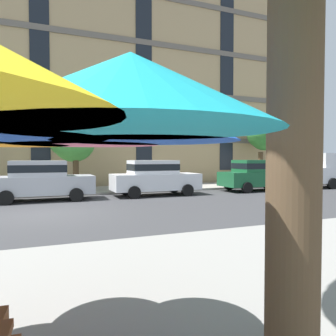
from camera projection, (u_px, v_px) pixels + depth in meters
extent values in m
plane|color=#38383A|center=(40.00, 215.00, 10.49)|extent=(120.00, 120.00, 0.00)
cube|color=#9E998E|center=(41.00, 192.00, 16.80)|extent=(56.00, 3.60, 0.12)
cube|color=tan|center=(40.00, 79.00, 24.15)|extent=(45.04, 12.00, 16.00)
cube|color=#6B6056|center=(41.00, 136.00, 18.70)|extent=(44.14, 0.08, 0.36)
cube|color=#6B6056|center=(40.00, 82.00, 18.60)|extent=(44.14, 0.08, 0.36)
cube|color=#6B6056|center=(39.00, 27.00, 18.49)|extent=(44.14, 0.08, 0.36)
cube|color=black|center=(40.00, 48.00, 18.54)|extent=(1.10, 0.06, 14.80)
cube|color=black|center=(144.00, 60.00, 20.93)|extent=(1.10, 0.06, 14.80)
cube|color=black|center=(227.00, 70.00, 23.31)|extent=(1.10, 0.06, 14.80)
cube|color=black|center=(294.00, 78.00, 25.69)|extent=(1.10, 0.06, 14.80)
cube|color=#A8AAB2|center=(42.00, 185.00, 13.92)|extent=(4.40, 1.76, 0.80)
cube|color=#A8AAB2|center=(38.00, 168.00, 13.84)|extent=(2.30, 1.55, 0.68)
cube|color=black|center=(38.00, 168.00, 13.84)|extent=(2.32, 1.57, 0.32)
cylinder|color=black|center=(73.00, 191.00, 15.26)|extent=(0.60, 0.22, 0.60)
cylinder|color=black|center=(76.00, 195.00, 13.62)|extent=(0.60, 0.22, 0.60)
cylinder|color=black|center=(10.00, 193.00, 14.25)|extent=(0.60, 0.22, 0.60)
cylinder|color=black|center=(6.00, 198.00, 12.61)|extent=(0.60, 0.22, 0.60)
cube|color=silver|center=(156.00, 182.00, 15.89)|extent=(4.40, 1.76, 0.80)
cube|color=silver|center=(153.00, 167.00, 15.81)|extent=(2.30, 1.55, 0.68)
cube|color=black|center=(153.00, 167.00, 15.81)|extent=(2.32, 1.57, 0.32)
cylinder|color=black|center=(174.00, 187.00, 17.23)|extent=(0.60, 0.22, 0.60)
cylinder|color=black|center=(187.00, 190.00, 15.60)|extent=(0.60, 0.22, 0.60)
cylinder|color=black|center=(125.00, 189.00, 16.22)|extent=(0.60, 0.22, 0.60)
cylinder|color=black|center=(134.00, 192.00, 14.58)|extent=(0.60, 0.22, 0.60)
cube|color=#195933|center=(258.00, 179.00, 18.22)|extent=(4.40, 1.76, 0.80)
cube|color=#195933|center=(256.00, 166.00, 18.14)|extent=(2.30, 1.55, 0.68)
cube|color=black|center=(256.00, 166.00, 18.14)|extent=(2.32, 1.57, 0.32)
cylinder|color=black|center=(267.00, 184.00, 19.55)|extent=(0.60, 0.22, 0.60)
cylinder|color=black|center=(287.00, 186.00, 17.92)|extent=(0.60, 0.22, 0.60)
cylinder|color=black|center=(229.00, 185.00, 18.54)|extent=(0.60, 0.22, 0.60)
cylinder|color=black|center=(247.00, 188.00, 16.91)|extent=(0.60, 0.22, 0.60)
cube|color=silver|center=(325.00, 160.00, 20.14)|extent=(1.90, 1.75, 0.90)
cylinder|color=black|center=(308.00, 181.00, 20.89)|extent=(0.68, 0.22, 0.68)
cylinder|color=black|center=(332.00, 184.00, 19.12)|extent=(0.68, 0.22, 0.68)
cylinder|color=#4C3823|center=(76.00, 173.00, 17.11)|extent=(0.32, 0.32, 2.12)
sphere|color=#387F33|center=(74.00, 140.00, 17.28)|extent=(2.37, 2.37, 2.37)
sphere|color=#387F33|center=(71.00, 136.00, 16.85)|extent=(2.46, 2.46, 2.46)
sphere|color=#387F33|center=(76.00, 134.00, 16.99)|extent=(2.01, 2.01, 2.01)
cylinder|color=#4C3823|center=(261.00, 168.00, 22.72)|extent=(0.34, 0.34, 2.34)
sphere|color=#2D702D|center=(265.00, 135.00, 22.67)|extent=(2.30, 2.30, 2.30)
sphere|color=#2D702D|center=(262.00, 133.00, 22.60)|extent=(2.15, 2.15, 2.15)
cone|color=blue|center=(146.00, 117.00, 2.36)|extent=(1.40, 1.40, 0.37)
cone|color=#E5668C|center=(86.00, 125.00, 3.00)|extent=(1.40, 1.40, 0.37)
cone|color=#199EB2|center=(131.00, 92.00, 1.47)|extent=(1.40, 1.40, 0.37)
cylinder|color=brown|center=(294.00, 150.00, 2.56)|extent=(0.44, 0.44, 3.93)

